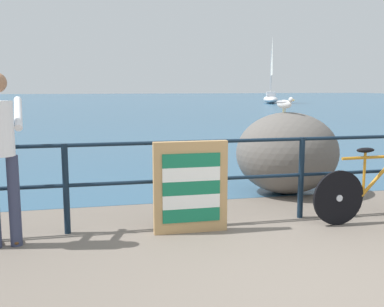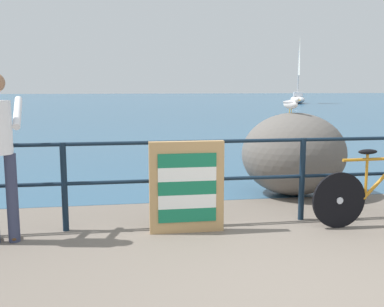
% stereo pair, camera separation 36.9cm
% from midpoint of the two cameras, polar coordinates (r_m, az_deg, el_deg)
% --- Properties ---
extents(ground_plane, '(120.00, 120.00, 0.10)m').
position_cam_midpoint_polar(ground_plane, '(23.37, -4.88, 4.30)').
color(ground_plane, '#6B6056').
extents(sea_surface, '(120.00, 90.00, 0.01)m').
position_cam_midpoint_polar(sea_surface, '(51.31, -7.15, 6.59)').
color(sea_surface, '#2D5675').
rests_on(sea_surface, ground_plane).
extents(promenade_railing, '(7.16, 0.07, 1.02)m').
position_cam_midpoint_polar(promenade_railing, '(5.52, 8.73, -2.18)').
color(promenade_railing, black).
rests_on(promenade_railing, ground_plane).
extents(bicycle, '(1.70, 0.48, 0.92)m').
position_cam_midpoint_polar(bicycle, '(5.92, 24.10, -4.55)').
color(bicycle, black).
rests_on(bicycle, ground_plane).
extents(folded_deckchair_stack, '(0.84, 0.10, 1.04)m').
position_cam_midpoint_polar(folded_deckchair_stack, '(5.12, 1.41, -4.25)').
color(folded_deckchair_stack, tan).
rests_on(folded_deckchair_stack, ground_plane).
extents(breakwater_boulder_main, '(1.59, 1.40, 1.25)m').
position_cam_midpoint_polar(breakwater_boulder_main, '(7.12, 14.09, -0.05)').
color(breakwater_boulder_main, '#605B56').
rests_on(breakwater_boulder_main, ground).
extents(seagull, '(0.23, 0.33, 0.23)m').
position_cam_midpoint_polar(seagull, '(6.97, 13.77, 6.10)').
color(seagull, gold).
rests_on(seagull, breakwater_boulder_main).
extents(sailboat, '(2.59, 4.59, 6.16)m').
position_cam_midpoint_polar(sailboat, '(44.09, 13.34, 7.05)').
color(sailboat, white).
rests_on(sailboat, sea_surface).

